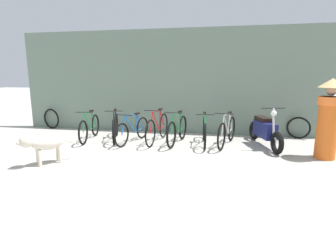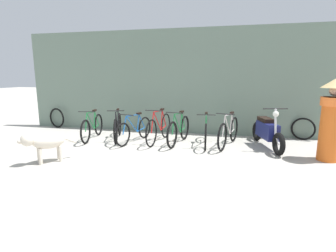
{
  "view_description": "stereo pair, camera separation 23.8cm",
  "coord_description": "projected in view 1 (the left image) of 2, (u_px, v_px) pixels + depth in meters",
  "views": [
    {
      "loc": [
        1.62,
        -4.72,
        1.79
      ],
      "look_at": [
        0.51,
        1.08,
        0.65
      ],
      "focal_mm": 28.0,
      "sensor_mm": 36.0,
      "label": 1
    },
    {
      "loc": [
        1.85,
        -4.67,
        1.79
      ],
      "look_at": [
        0.51,
        1.08,
        0.65
      ],
      "focal_mm": 28.0,
      "sensor_mm": 36.0,
      "label": 2
    }
  ],
  "objects": [
    {
      "name": "ground_plane",
      "position": [
        133.0,
        167.0,
        5.19
      ],
      "size": [
        60.0,
        60.0,
        0.0
      ],
      "primitive_type": "plane",
      "color": "#ADA89E"
    },
    {
      "name": "shop_wall_back",
      "position": [
        166.0,
        82.0,
        8.2
      ],
      "size": [
        9.58,
        0.2,
        3.18
      ],
      "color": "slate",
      "rests_on": "ground"
    },
    {
      "name": "bicycle_0",
      "position": [
        90.0,
        128.0,
        7.35
      ],
      "size": [
        0.46,
        1.68,
        0.85
      ],
      "rotation": [
        0.0,
        0.0,
        -1.42
      ],
      "color": "black",
      "rests_on": "ground"
    },
    {
      "name": "bicycle_1",
      "position": [
        115.0,
        127.0,
        7.35
      ],
      "size": [
        0.64,
        1.69,
        0.88
      ],
      "rotation": [
        0.0,
        0.0,
        -1.25
      ],
      "color": "black",
      "rests_on": "ground"
    },
    {
      "name": "bicycle_2",
      "position": [
        133.0,
        130.0,
        7.07
      ],
      "size": [
        0.53,
        1.64,
        0.81
      ],
      "rotation": [
        0.0,
        0.0,
        -1.81
      ],
      "color": "black",
      "rests_on": "ground"
    },
    {
      "name": "bicycle_3",
      "position": [
        158.0,
        128.0,
        7.1
      ],
      "size": [
        0.46,
        1.8,
        0.93
      ],
      "rotation": [
        0.0,
        0.0,
        -1.67
      ],
      "color": "black",
      "rests_on": "ground"
    },
    {
      "name": "bicycle_4",
      "position": [
        177.0,
        130.0,
        6.95
      ],
      "size": [
        0.46,
        1.68,
        0.89
      ],
      "rotation": [
        0.0,
        0.0,
        -1.72
      ],
      "color": "black",
      "rests_on": "ground"
    },
    {
      "name": "bicycle_5",
      "position": [
        204.0,
        131.0,
        6.85
      ],
      "size": [
        0.46,
        1.7,
        0.86
      ],
      "rotation": [
        0.0,
        0.0,
        -1.49
      ],
      "color": "black",
      "rests_on": "ground"
    },
    {
      "name": "bicycle_6",
      "position": [
        227.0,
        132.0,
        6.77
      ],
      "size": [
        0.58,
        1.7,
        0.89
      ],
      "rotation": [
        0.0,
        0.0,
        -1.84
      ],
      "color": "black",
      "rests_on": "ground"
    },
    {
      "name": "motorcycle",
      "position": [
        265.0,
        131.0,
        6.67
      ],
      "size": [
        0.67,
        1.9,
        1.05
      ],
      "rotation": [
        0.0,
        0.0,
        -1.33
      ],
      "color": "black",
      "rests_on": "ground"
    },
    {
      "name": "stray_dog",
      "position": [
        43.0,
        143.0,
        5.29
      ],
      "size": [
        0.85,
        0.9,
        0.67
      ],
      "rotation": [
        0.0,
        0.0,
        3.96
      ],
      "color": "beige",
      "rests_on": "ground"
    },
    {
      "name": "person_in_robes",
      "position": [
        329.0,
        116.0,
        5.59
      ],
      "size": [
        0.57,
        0.57,
        1.74
      ],
      "rotation": [
        0.0,
        0.0,
        3.18
      ],
      "color": "orange",
      "rests_on": "ground"
    },
    {
      "name": "spare_tire_left",
      "position": [
        51.0,
        119.0,
        8.92
      ],
      "size": [
        0.68,
        0.22,
        0.68
      ],
      "rotation": [
        0.0,
        0.0,
        -0.24
      ],
      "color": "black",
      "rests_on": "ground"
    },
    {
      "name": "spare_tire_right",
      "position": [
        299.0,
        128.0,
        7.48
      ],
      "size": [
        0.62,
        0.27,
        0.64
      ],
      "rotation": [
        0.0,
        0.0,
        -0.35
      ],
      "color": "black",
      "rests_on": "ground"
    }
  ]
}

